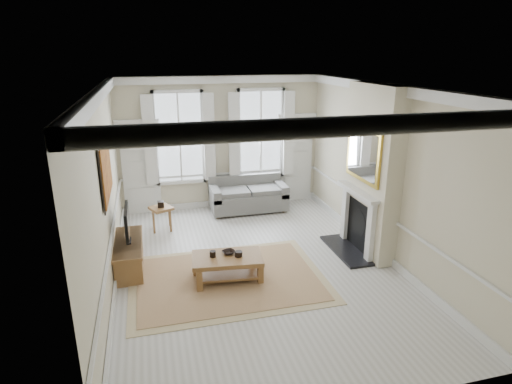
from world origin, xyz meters
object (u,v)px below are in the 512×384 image
object	(u,v)px
side_table	(161,212)
tv_stand	(129,254)
coffee_table	(227,260)
sofa	(248,196)

from	to	relation	value
side_table	tv_stand	world-z (taller)	side_table
side_table	coffee_table	xyz separation A→B (m)	(1.04, -2.66, -0.06)
sofa	coffee_table	distance (m)	3.64
sofa	side_table	bearing A→B (deg)	-160.95
sofa	side_table	world-z (taller)	sofa
side_table	tv_stand	size ratio (longest dim) A/B	0.39
coffee_table	tv_stand	xyz separation A→B (m)	(-1.73, 0.93, -0.12)
tv_stand	sofa	bearing A→B (deg)	40.53
sofa	tv_stand	size ratio (longest dim) A/B	1.28
coffee_table	sofa	bearing A→B (deg)	77.00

